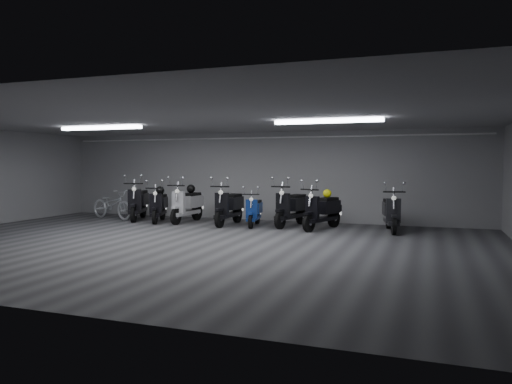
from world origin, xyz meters
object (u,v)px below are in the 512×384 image
(scooter_2, at_px, (187,199))
(helmet_1, at_px, (191,189))
(scooter_1, at_px, (159,200))
(scooter_3, at_px, (229,201))
(scooter_0, at_px, (138,197))
(scooter_5, at_px, (291,201))
(scooter_9, at_px, (391,206))
(scooter_4, at_px, (254,206))
(bicycle, at_px, (112,201))
(scooter_7, at_px, (322,204))
(helmet_0, at_px, (327,193))
(helmet_2, at_px, (160,191))

(scooter_2, xyz_separation_m, helmet_1, (0.01, 0.27, 0.30))
(scooter_1, height_order, scooter_2, scooter_2)
(scooter_2, distance_m, scooter_3, 1.47)
(scooter_0, distance_m, scooter_5, 5.04)
(scooter_1, bearing_deg, scooter_0, 144.83)
(scooter_9, height_order, helmet_1, scooter_9)
(helmet_1, bearing_deg, scooter_4, -11.08)
(bicycle, bearing_deg, helmet_1, -69.03)
(scooter_7, xyz_separation_m, scooter_9, (1.81, 0.22, -0.02))
(scooter_1, relative_size, scooter_3, 0.92)
(scooter_5, xyz_separation_m, scooter_9, (2.78, -0.13, -0.05))
(scooter_1, xyz_separation_m, helmet_1, (0.88, 0.46, 0.36))
(helmet_0, relative_size, helmet_1, 0.89)
(scooter_4, bearing_deg, scooter_7, -10.63)
(scooter_5, bearing_deg, helmet_0, 6.42)
(scooter_2, relative_size, scooter_9, 1.06)
(scooter_3, bearing_deg, scooter_4, -1.28)
(scooter_9, distance_m, helmet_1, 6.06)
(scooter_5, relative_size, scooter_9, 1.07)
(scooter_3, distance_m, helmet_1, 1.54)
(scooter_3, height_order, helmet_2, scooter_3)
(scooter_1, distance_m, scooter_2, 0.89)
(helmet_0, xyz_separation_m, helmet_2, (-5.29, 0.00, -0.02))
(helmet_2, bearing_deg, scooter_5, 1.37)
(scooter_1, distance_m, scooter_9, 6.93)
(scooter_0, relative_size, scooter_1, 1.11)
(bicycle, relative_size, helmet_2, 6.75)
(scooter_4, distance_m, helmet_0, 2.12)
(scooter_5, relative_size, bicycle, 1.07)
(scooter_2, height_order, helmet_2, scooter_2)
(scooter_0, xyz_separation_m, bicycle, (-0.95, -0.06, -0.15))
(scooter_3, bearing_deg, scooter_9, 2.74)
(scooter_2, bearing_deg, scooter_5, 4.41)
(helmet_2, bearing_deg, bicycle, -178.30)
(scooter_2, xyz_separation_m, scooter_4, (2.27, -0.17, -0.13))
(scooter_7, distance_m, bicycle, 6.97)
(scooter_0, height_order, helmet_0, scooter_0)
(scooter_5, relative_size, helmet_1, 7.40)
(scooter_9, bearing_deg, scooter_4, 172.11)
(scooter_7, distance_m, scooter_9, 1.82)
(scooter_5, xyz_separation_m, helmet_1, (-3.27, 0.12, 0.30))
(scooter_3, relative_size, scooter_9, 1.06)
(scooter_3, relative_size, scooter_5, 0.99)
(scooter_4, xyz_separation_m, helmet_2, (-3.22, 0.22, 0.37))
(scooter_1, height_order, helmet_2, scooter_1)
(bicycle, height_order, helmet_0, bicycle)
(scooter_1, relative_size, bicycle, 0.99)
(scooter_2, distance_m, scooter_9, 6.06)
(scooter_4, relative_size, helmet_2, 5.91)
(scooter_2, bearing_deg, scooter_0, -179.88)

